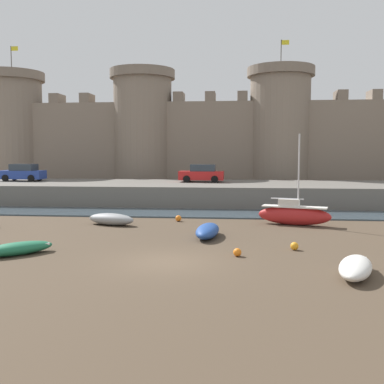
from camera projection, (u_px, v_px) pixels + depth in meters
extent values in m
plane|color=#4C3D2D|center=(167.00, 262.00, 18.73)|extent=(160.00, 160.00, 0.00)
cube|color=#3D4C56|center=(196.00, 213.00, 33.00)|extent=(80.00, 4.50, 0.10)
cube|color=#666059|center=(203.00, 193.00, 40.11)|extent=(58.50, 10.00, 1.77)
cube|color=gray|center=(210.00, 147.00, 50.95)|extent=(46.50, 2.80, 10.07)
cylinder|color=gray|center=(14.00, 136.00, 53.03)|extent=(6.58, 6.58, 12.78)
cylinder|color=#796B5D|center=(12.00, 77.00, 52.40)|extent=(7.37, 7.37, 1.00)
cylinder|color=#4C4742|center=(11.00, 59.00, 52.22)|extent=(0.10, 0.10, 3.00)
cube|color=yellow|center=(15.00, 49.00, 52.07)|extent=(0.80, 0.04, 0.50)
cylinder|color=gray|center=(143.00, 136.00, 51.56)|extent=(6.58, 6.58, 12.78)
cylinder|color=#796B5D|center=(142.00, 74.00, 50.93)|extent=(7.37, 7.37, 1.00)
cylinder|color=gray|center=(280.00, 135.00, 50.09)|extent=(6.58, 6.58, 12.78)
cylinder|color=#796B5D|center=(281.00, 72.00, 49.46)|extent=(7.37, 7.37, 1.00)
cylinder|color=#4C4742|center=(281.00, 54.00, 49.28)|extent=(0.10, 0.10, 3.00)
cube|color=yellow|center=(285.00, 42.00, 49.13)|extent=(0.80, 0.04, 0.50)
cube|color=gray|center=(57.00, 99.00, 52.13)|extent=(1.10, 2.52, 1.10)
cube|color=gray|center=(87.00, 99.00, 51.79)|extent=(1.10, 2.52, 1.10)
cube|color=gray|center=(179.00, 98.00, 50.78)|extent=(1.10, 2.52, 1.10)
cube|color=gray|center=(210.00, 97.00, 50.44)|extent=(1.10, 2.52, 1.10)
cube|color=gray|center=(242.00, 97.00, 50.10)|extent=(1.10, 2.52, 1.10)
cube|color=gray|center=(341.00, 96.00, 49.09)|extent=(1.10, 2.52, 1.10)
cube|color=gray|center=(374.00, 96.00, 48.75)|extent=(1.10, 2.52, 1.10)
ellipsoid|color=#1E6B47|center=(18.00, 249.00, 19.99)|extent=(2.93, 2.88, 0.57)
ellipsoid|color=#339266|center=(18.00, 247.00, 19.98)|extent=(2.37, 2.33, 0.31)
cube|color=beige|center=(13.00, 247.00, 19.83)|extent=(0.73, 0.75, 0.06)
cube|color=beige|center=(45.00, 243.00, 20.73)|extent=(0.58, 0.59, 0.08)
ellipsoid|color=silver|center=(355.00, 267.00, 16.54)|extent=(2.11, 3.41, 0.68)
ellipsoid|color=white|center=(356.00, 266.00, 16.54)|extent=(1.69, 2.78, 0.38)
cube|color=beige|center=(355.00, 266.00, 16.31)|extent=(0.99, 0.50, 0.06)
cube|color=beige|center=(358.00, 258.00, 17.67)|extent=(0.69, 0.47, 0.08)
ellipsoid|color=red|center=(294.00, 216.00, 28.03)|extent=(4.61, 2.22, 1.19)
cube|color=silver|center=(294.00, 207.00, 27.98)|extent=(4.05, 1.93, 0.08)
cube|color=silver|center=(289.00, 202.00, 28.08)|extent=(1.40, 0.98, 0.44)
cylinder|color=silver|center=(299.00, 170.00, 27.69)|extent=(0.10, 0.10, 4.49)
cylinder|color=silver|center=(287.00, 199.00, 28.10)|extent=(1.97, 0.64, 0.08)
ellipsoid|color=#234793|center=(208.00, 231.00, 23.99)|extent=(1.47, 3.38, 0.73)
ellipsoid|color=blue|center=(208.00, 230.00, 23.98)|extent=(1.16, 2.77, 0.40)
cube|color=beige|center=(207.00, 230.00, 23.74)|extent=(1.00, 0.29, 0.06)
cube|color=beige|center=(211.00, 225.00, 25.23)|extent=(0.66, 0.34, 0.08)
ellipsoid|color=gray|center=(111.00, 219.00, 28.06)|extent=(3.38, 2.07, 0.74)
ellipsoid|color=silver|center=(111.00, 218.00, 28.05)|extent=(2.76, 1.65, 0.41)
cube|color=beige|center=(114.00, 218.00, 27.95)|extent=(0.49, 0.99, 0.06)
cube|color=beige|center=(95.00, 217.00, 28.54)|extent=(0.46, 0.69, 0.08)
sphere|color=orange|center=(178.00, 218.00, 29.51)|extent=(0.40, 0.40, 0.40)
sphere|color=orange|center=(294.00, 246.00, 20.96)|extent=(0.38, 0.38, 0.38)
sphere|color=orange|center=(237.00, 252.00, 19.71)|extent=(0.37, 0.37, 0.37)
cube|color=red|center=(201.00, 175.00, 41.26)|extent=(4.13, 1.78, 0.80)
cube|color=#2D3842|center=(203.00, 168.00, 41.18)|extent=(2.28, 1.54, 0.64)
cylinder|color=black|center=(187.00, 179.00, 40.59)|extent=(0.64, 0.19, 0.64)
cylinder|color=black|center=(189.00, 178.00, 42.27)|extent=(0.64, 0.19, 0.64)
cylinder|color=black|center=(215.00, 179.00, 40.30)|extent=(0.64, 0.19, 0.64)
cylinder|color=black|center=(216.00, 178.00, 41.98)|extent=(0.64, 0.19, 0.64)
cube|color=#263F99|center=(22.00, 175.00, 42.67)|extent=(4.13, 1.78, 0.80)
cube|color=#2D3842|center=(24.00, 167.00, 42.59)|extent=(2.28, 1.54, 0.64)
cylinder|color=black|center=(5.00, 178.00, 42.00)|extent=(0.64, 0.19, 0.64)
cylinder|color=black|center=(14.00, 177.00, 43.68)|extent=(0.64, 0.19, 0.64)
cylinder|color=black|center=(31.00, 178.00, 41.71)|extent=(0.64, 0.19, 0.64)
cylinder|color=black|center=(39.00, 177.00, 43.39)|extent=(0.64, 0.19, 0.64)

